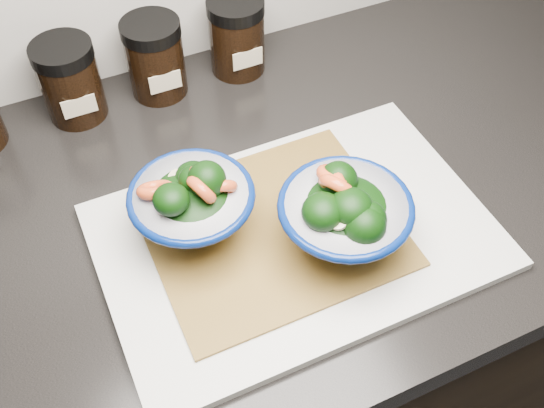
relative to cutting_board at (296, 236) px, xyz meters
name	(u,v)px	position (x,y,z in m)	size (l,w,h in m)	color
cabinet	(184,394)	(-0.16, 0.09, -0.48)	(3.43, 0.58, 0.86)	black
countertop	(145,242)	(-0.16, 0.09, -0.03)	(3.50, 0.60, 0.04)	black
cutting_board	(296,236)	(0.00, 0.00, 0.00)	(0.45, 0.30, 0.01)	beige
bamboo_mat	(272,229)	(-0.02, 0.02, 0.01)	(0.28, 0.24, 0.00)	olive
bowl_left	(193,203)	(-0.10, 0.05, 0.06)	(0.14, 0.14, 0.11)	white
bowl_right	(345,216)	(0.04, -0.04, 0.06)	(0.15, 0.15, 0.11)	white
spice_jar_c	(70,81)	(-0.18, 0.33, 0.05)	(0.08, 0.08, 0.11)	black
spice_jar_d	(155,58)	(-0.06, 0.33, 0.05)	(0.08, 0.08, 0.11)	black
spice_jar_e	(237,36)	(0.06, 0.33, 0.05)	(0.08, 0.08, 0.11)	black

